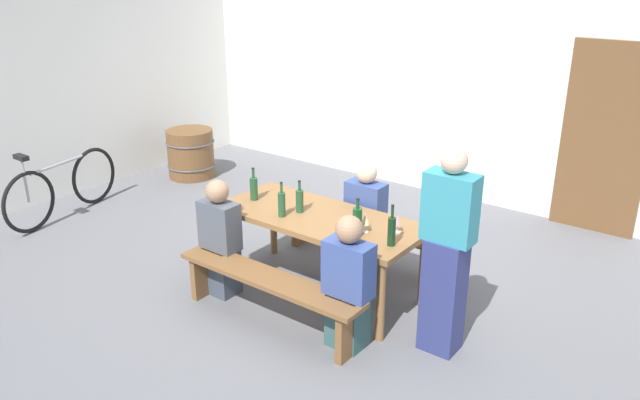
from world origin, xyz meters
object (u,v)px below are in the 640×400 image
bench_far (363,231)px  wine_barrel (191,153)px  wine_glass_1 (398,221)px  parked_bicycle_0 (62,187)px  seated_guest_far_0 (365,222)px  wine_bottle_2 (392,230)px  tasting_table (320,224)px  wine_glass_0 (365,219)px  wine_bottle_3 (282,204)px  bench_near (268,287)px  standing_host (446,257)px  wine_bottle_0 (357,221)px  seated_guest_near_0 (220,240)px  seated_guest_near_1 (348,286)px  wine_bottle_1 (300,200)px  wooden_door (604,140)px  wine_bottle_4 (254,188)px

bench_far → wine_barrel: 3.50m
bench_far → wine_glass_1: size_ratio=11.78×
wine_glass_1 → parked_bicycle_0: size_ratio=0.09×
seated_guest_far_0 → wine_bottle_2: bearing=44.7°
tasting_table → wine_glass_0: bearing=-6.2°
wine_glass_0 → parked_bicycle_0: size_ratio=0.10×
wine_bottle_3 → wine_glass_0: 0.79m
wine_bottle_3 → parked_bicycle_0: size_ratio=0.19×
bench_near → seated_guest_far_0: 1.29m
wine_barrel → standing_host: bearing=-19.6°
bench_near → wine_bottle_0: (0.50, 0.55, 0.53)m
wine_bottle_3 → wine_glass_0: bearing=11.3°
wine_barrel → bench_far: bearing=-13.3°
wine_bottle_3 → standing_host: (1.56, 0.05, -0.07)m
wine_barrel → parked_bicycle_0: 1.91m
standing_host → bench_near: bearing=23.1°
tasting_table → wine_glass_1: 0.76m
tasting_table → seated_guest_near_0: seated_guest_near_0 is taller
seated_guest_near_1 → wine_bottle_1: bearing=59.7°
wine_bottle_0 → parked_bicycle_0: 4.03m
parked_bicycle_0 → wine_glass_1: bearing=-95.4°
wine_bottle_0 → wine_bottle_3: 0.76m
wine_bottle_0 → seated_guest_near_1: seated_guest_near_1 is taller
wine_bottle_3 → parked_bicycle_0: bearing=-176.7°
wine_glass_1 → wine_barrel: (-4.13, 1.41, -0.52)m
wine_glass_1 → standing_host: standing_host is taller
wooden_door → wine_bottle_0: wooden_door is taller
bench_far → wine_barrel: bearing=166.7°
bench_near → wine_bottle_4: 1.11m
tasting_table → bench_near: (0.00, -0.71, -0.32)m
wine_bottle_0 → parked_bicycle_0: size_ratio=0.20×
wooden_door → wine_bottle_3: bearing=-120.5°
bench_far → seated_guest_far_0: seated_guest_far_0 is taller
seated_guest_far_0 → parked_bicycle_0: (-3.62, -0.96, -0.16)m
wooden_door → wine_bottle_3: size_ratio=6.56×
bench_far → seated_guest_near_1: (0.69, -1.27, 0.18)m
wine_bottle_1 → standing_host: standing_host is taller
wine_bottle_1 → standing_host: 1.50m
seated_guest_far_0 → wine_bottle_4: bearing=-54.3°
bench_near → parked_bicycle_0: size_ratio=1.07×
wine_glass_0 → parked_bicycle_0: 4.05m
wine_bottle_3 → wine_glass_0: size_ratio=1.89×
wine_bottle_2 → wine_bottle_1: bearing=174.0°
tasting_table → seated_guest_near_0: bearing=-141.2°
seated_guest_near_0 → wine_bottle_0: bearing=-71.4°
wine_bottle_2 → wine_glass_1: size_ratio=2.27×
bench_near → wine_bottle_1: wine_bottle_1 is taller
bench_far → wine_glass_0: size_ratio=10.57×
bench_near → standing_host: size_ratio=1.08×
bench_near → wine_glass_1: bearing=48.4°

